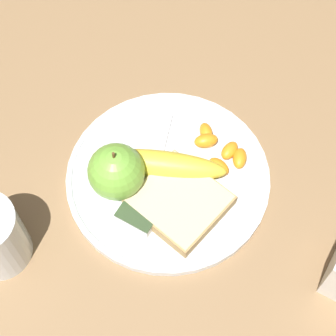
# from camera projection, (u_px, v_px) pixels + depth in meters

# --- Properties ---
(ground_plane) EXTENTS (3.00, 3.00, 0.00)m
(ground_plane) POSITION_uv_depth(u_px,v_px,m) (168.00, 179.00, 0.78)
(ground_plane) COLOR olive
(plate) EXTENTS (0.28, 0.28, 0.01)m
(plate) POSITION_uv_depth(u_px,v_px,m) (168.00, 177.00, 0.77)
(plate) COLOR silver
(plate) RESTS_ON ground_plane
(apple) EXTENTS (0.08, 0.08, 0.08)m
(apple) POSITION_uv_depth(u_px,v_px,m) (116.00, 172.00, 0.73)
(apple) COLOR #72B23D
(apple) RESTS_ON plate
(banana) EXTENTS (0.18, 0.10, 0.04)m
(banana) POSITION_uv_depth(u_px,v_px,m) (158.00, 166.00, 0.75)
(banana) COLOR yellow
(banana) RESTS_ON plate
(bread_slice) EXTENTS (0.13, 0.12, 0.02)m
(bread_slice) POSITION_uv_depth(u_px,v_px,m) (180.00, 202.00, 0.74)
(bread_slice) COLOR #AB8751
(bread_slice) RESTS_ON plate
(fork) EXTENTS (0.07, 0.16, 0.00)m
(fork) POSITION_uv_depth(u_px,v_px,m) (155.00, 170.00, 0.77)
(fork) COLOR silver
(fork) RESTS_ON plate
(jam_packet) EXTENTS (0.05, 0.04, 0.02)m
(jam_packet) POSITION_uv_depth(u_px,v_px,m) (138.00, 214.00, 0.73)
(jam_packet) COLOR silver
(jam_packet) RESTS_ON plate
(orange_segment_0) EXTENTS (0.03, 0.04, 0.02)m
(orange_segment_0) POSITION_uv_depth(u_px,v_px,m) (240.00, 158.00, 0.77)
(orange_segment_0) COLOR orange
(orange_segment_0) RESTS_ON plate
(orange_segment_1) EXTENTS (0.03, 0.03, 0.02)m
(orange_segment_1) POSITION_uv_depth(u_px,v_px,m) (206.00, 132.00, 0.79)
(orange_segment_1) COLOR orange
(orange_segment_1) RESTS_ON plate
(orange_segment_2) EXTENTS (0.04, 0.03, 0.02)m
(orange_segment_2) POSITION_uv_depth(u_px,v_px,m) (219.00, 166.00, 0.76)
(orange_segment_2) COLOR orange
(orange_segment_2) RESTS_ON plate
(orange_segment_3) EXTENTS (0.02, 0.03, 0.02)m
(orange_segment_3) POSITION_uv_depth(u_px,v_px,m) (230.00, 150.00, 0.78)
(orange_segment_3) COLOR orange
(orange_segment_3) RESTS_ON plate
(orange_segment_4) EXTENTS (0.04, 0.04, 0.02)m
(orange_segment_4) POSITION_uv_depth(u_px,v_px,m) (206.00, 141.00, 0.78)
(orange_segment_4) COLOR orange
(orange_segment_4) RESTS_ON plate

